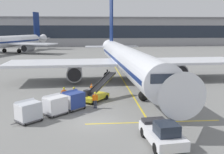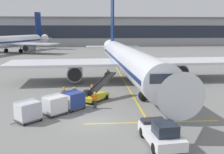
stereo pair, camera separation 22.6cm
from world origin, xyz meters
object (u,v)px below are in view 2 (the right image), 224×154
Objects in this scene: pushback_tug at (161,133)px; ground_crew_by_carts at (74,93)px; ground_crew_marshaller at (64,94)px; baggage_cart_lead at (73,100)px; baggage_cart_third at (28,111)px; ground_crew_by_loader at (95,99)px; belt_loader at (96,93)px; baggage_cart_second at (55,104)px; safety_cone_engine_keepout at (92,86)px; parked_airplane at (126,59)px; distant_airplane at (11,42)px.

ground_crew_by_carts is at bearing 121.85° from pushback_tug.
baggage_cart_lead is at bearing -64.93° from ground_crew_marshaller.
ground_crew_by_loader is at bearing 29.74° from baggage_cart_third.
baggage_cart_second is (-4.01, -4.58, 0.14)m from belt_loader.
belt_loader is 6.47m from safety_cone_engine_keepout.
ground_crew_by_loader is at bearing 117.91° from pushback_tug.
parked_airplane reaches higher than pushback_tug.
baggage_cart_third is at bearing -134.16° from belt_loader.
ground_crew_by_loader is 0.04× the size of distant_airplane.
belt_loader is 12.47m from pushback_tug.
baggage_cart_lead and baggage_cart_second have the same top height.
baggage_cart_third is 68.06m from distant_airplane.
ground_crew_marshaller is at bearing 145.34° from ground_crew_by_loader.
parked_airplane is 20.86m from baggage_cart_third.
baggage_cart_second reaches higher than pushback_tug.
parked_airplane is at bearing 54.65° from ground_crew_marshaller.
safety_cone_engine_keepout is at bearing 74.31° from ground_crew_by_carts.
parked_airplane is at bearing 42.17° from safety_cone_engine_keepout.
distant_airplane is at bearing 112.68° from ground_crew_by_carts.
baggage_cart_second is 67.12m from distant_airplane.
ground_crew_by_carts is at bearing -169.24° from belt_loader.
belt_loader reaches higher than pushback_tug.
parked_airplane reaches higher than ground_crew_by_loader.
belt_loader is 1.93× the size of baggage_cart_second.
baggage_cart_second is 0.06× the size of distant_airplane.
parked_airplane is 26.58× the size of ground_crew_marshaller.
belt_loader is at bearing 86.82° from ground_crew_by_loader.
belt_loader is 6.09m from baggage_cart_second.
baggage_cart_third is 6.84m from ground_crew_by_loader.
baggage_cart_third is 0.55× the size of pushback_tug.
belt_loader is at bearing 111.02° from pushback_tug.
ground_crew_by_carts is (-2.47, -0.47, 0.14)m from belt_loader.
pushback_tug reaches higher than ground_crew_by_loader.
parked_airplane reaches higher than baggage_cart_second.
ground_crew_by_carts is at bearing 69.41° from baggage_cart_second.
distant_airplane is at bearing 124.13° from parked_airplane.
baggage_cart_second is at bearing -107.55° from safety_cone_engine_keepout.
parked_airplane is 18.17× the size of baggage_cart_lead.
distant_airplane reaches higher than baggage_cart_third.
pushback_tug is at bearing -62.09° from ground_crew_by_loader.
ground_crew_by_carts is at bearing -121.88° from parked_airplane.
pushback_tug reaches higher than safety_cone_engine_keepout.
ground_crew_marshaller is at bearing 66.03° from baggage_cart_third.
safety_cone_engine_keepout is (1.94, 6.89, -0.68)m from ground_crew_by_carts.
belt_loader is 2.90m from ground_crew_by_loader.
parked_airplane is 71.71× the size of safety_cone_engine_keepout.
belt_loader is (-4.85, -11.30, -2.54)m from parked_airplane.
ground_crew_marshaller is at bearing -171.26° from belt_loader.
belt_loader reaches higher than baggage_cart_second.
belt_loader is 1.93× the size of baggage_cart_third.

